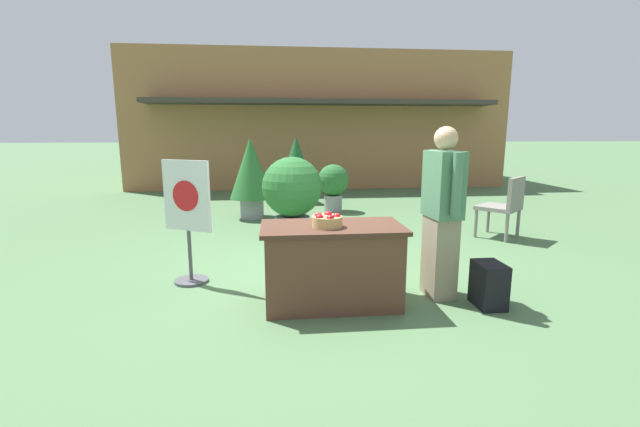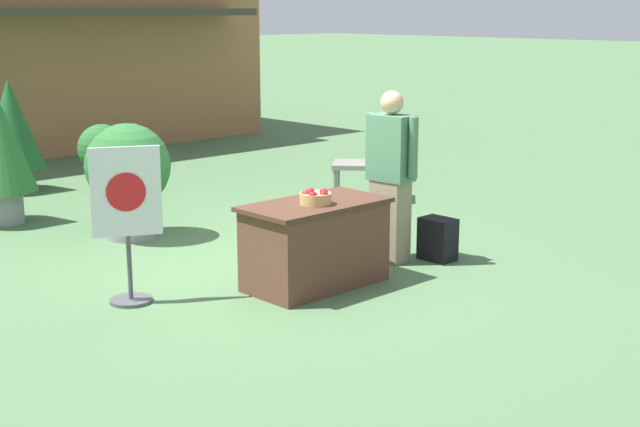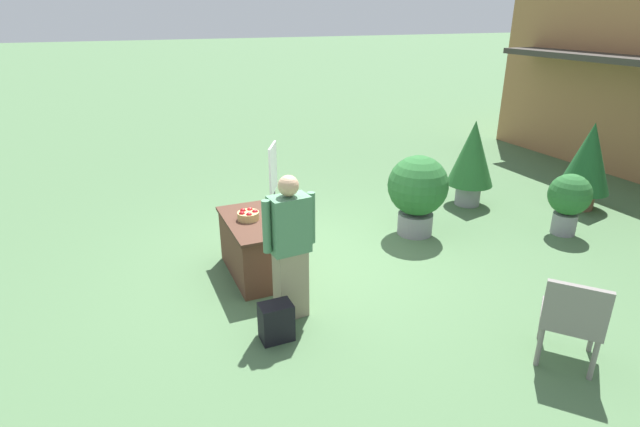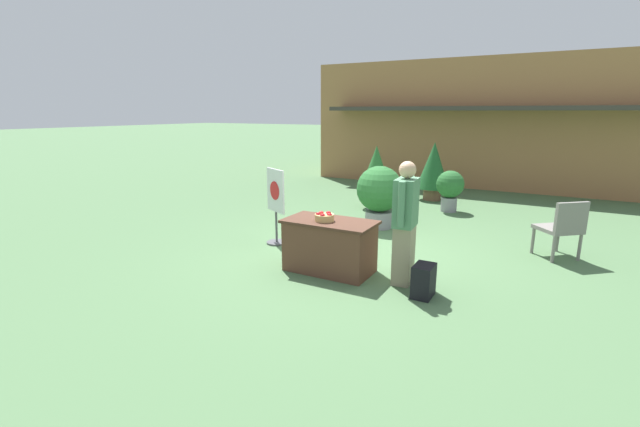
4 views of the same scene
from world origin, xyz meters
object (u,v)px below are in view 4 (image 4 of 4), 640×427
(display_table, at_px, (330,246))
(potted_plant_near_left, at_px, (434,167))
(poster_board, at_px, (276,204))
(person_visitor, at_px, (405,223))
(potted_plant_far_left, at_px, (376,172))
(potted_plant_near_right, at_px, (450,187))
(patio_chair, at_px, (563,226))
(backpack, at_px, (423,281))
(apple_basket, at_px, (324,217))
(potted_plant_far_right, at_px, (379,192))

(display_table, relative_size, potted_plant_near_left, 0.87)
(poster_board, distance_m, potted_plant_near_left, 5.36)
(person_visitor, height_order, potted_plant_far_left, person_visitor)
(potted_plant_near_right, bearing_deg, patio_chair, -47.54)
(display_table, height_order, potted_plant_far_left, potted_plant_far_left)
(backpack, relative_size, patio_chair, 0.44)
(potted_plant_near_left, bearing_deg, backpack, -76.26)
(display_table, relative_size, potted_plant_near_right, 1.37)
(poster_board, xyz_separation_m, patio_chair, (4.40, 1.51, -0.19))
(backpack, relative_size, poster_board, 0.32)
(backpack, height_order, potted_plant_near_right, potted_plant_near_right)
(apple_basket, xyz_separation_m, poster_board, (-1.39, 0.80, -0.10))
(potted_plant_far_left, relative_size, potted_plant_near_left, 1.00)
(poster_board, xyz_separation_m, potted_plant_near_left, (1.41, 5.17, 0.14))
(person_visitor, relative_size, patio_chair, 1.76)
(display_table, xyz_separation_m, person_visitor, (1.08, 0.08, 0.47))
(person_visitor, distance_m, potted_plant_far_right, 2.89)
(poster_board, relative_size, patio_chair, 1.40)
(potted_plant_near_right, xyz_separation_m, potted_plant_far_left, (-1.62, -0.55, 0.30))
(potted_plant_near_left, bearing_deg, display_table, -89.59)
(potted_plant_far_left, bearing_deg, potted_plant_near_right, 18.85)
(backpack, bearing_deg, patio_chair, 58.68)
(poster_board, relative_size, potted_plant_near_right, 1.38)
(backpack, distance_m, potted_plant_near_left, 6.34)
(backpack, height_order, potted_plant_far_left, potted_plant_far_left)
(poster_board, relative_size, potted_plant_near_left, 0.88)
(backpack, height_order, potted_plant_near_left, potted_plant_near_left)
(patio_chair, bearing_deg, display_table, 86.58)
(patio_chair, bearing_deg, poster_board, 68.26)
(apple_basket, xyz_separation_m, potted_plant_far_right, (-0.21, 2.69, -0.11))
(apple_basket, distance_m, patio_chair, 3.80)
(display_table, bearing_deg, potted_plant_far_right, 95.80)
(apple_basket, relative_size, backpack, 0.66)
(display_table, bearing_deg, potted_plant_near_left, 90.41)
(poster_board, xyz_separation_m, potted_plant_far_left, (0.48, 3.47, 0.15))
(poster_board, height_order, potted_plant_near_right, poster_board)
(person_visitor, bearing_deg, potted_plant_far_left, -67.99)
(patio_chair, xyz_separation_m, potted_plant_near_right, (-2.30, 2.51, 0.04))
(potted_plant_far_left, distance_m, potted_plant_far_right, 1.73)
(potted_plant_far_left, relative_size, potted_plant_far_right, 1.21)
(backpack, height_order, potted_plant_far_right, potted_plant_far_right)
(apple_basket, bearing_deg, display_table, 48.33)
(potted_plant_near_left, height_order, potted_plant_far_right, potted_plant_near_left)
(patio_chair, distance_m, potted_plant_near_left, 4.74)
(apple_basket, height_order, poster_board, poster_board)
(potted_plant_near_right, bearing_deg, poster_board, -117.60)
(person_visitor, height_order, backpack, person_visitor)
(display_table, bearing_deg, person_visitor, 4.47)
(backpack, bearing_deg, potted_plant_far_left, 118.72)
(patio_chair, xyz_separation_m, potted_plant_far_right, (-3.22, 0.39, 0.18))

